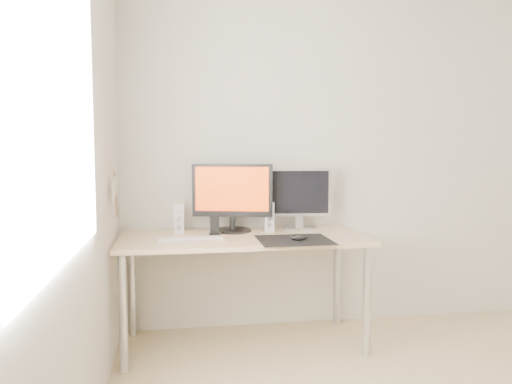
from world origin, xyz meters
TOP-DOWN VIEW (x-y plane):
  - wall_back at (0.00, 1.75)m, footprint 3.50×0.00m
  - wall_left at (-1.75, 0.00)m, footprint 0.00×3.50m
  - window_pane at (-1.74, 0.00)m, footprint 0.00×1.30m
  - mousepad at (-0.63, 1.19)m, footprint 0.45×0.40m
  - mouse at (-0.61, 1.16)m, footprint 0.11×0.07m
  - desk at (-0.93, 1.38)m, footprint 1.60×0.70m
  - main_monitor at (-0.98, 1.57)m, footprint 0.54×0.32m
  - second_monitor at (-0.50, 1.60)m, footprint 0.45×0.18m
  - speaker_left at (-1.34, 1.56)m, footprint 0.07×0.08m
  - speaker_right at (-0.73, 1.53)m, footprint 0.07×0.08m
  - keyboard at (-1.27, 1.29)m, footprint 0.43×0.14m
  - phone_dock at (-1.11, 1.45)m, footprint 0.08×0.06m
  - pennant at (-1.72, 1.24)m, footprint 0.01×0.23m

SIDE VIEW (x-z plane):
  - desk at x=-0.93m, z-range 0.29..1.02m
  - mousepad at x=-0.63m, z-range 0.73..0.73m
  - keyboard at x=-1.27m, z-range 0.73..0.75m
  - mouse at x=-0.61m, z-range 0.73..0.77m
  - phone_dock at x=-1.11m, z-range 0.70..0.84m
  - speaker_left at x=-1.34m, z-range 0.73..0.93m
  - speaker_right at x=-0.73m, z-range 0.73..0.93m
  - second_monitor at x=-0.50m, z-range 0.75..1.19m
  - main_monitor at x=-0.98m, z-range 0.75..1.22m
  - pennant at x=-1.72m, z-range 0.90..1.19m
  - wall_back at x=0.00m, z-range -0.50..3.00m
  - wall_left at x=-1.75m, z-range -0.50..3.00m
  - window_pane at x=-1.74m, z-range 0.85..2.15m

